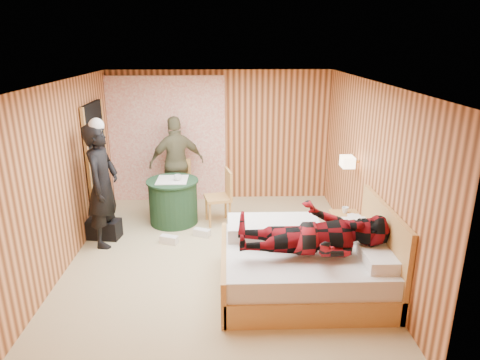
{
  "coord_description": "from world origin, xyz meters",
  "views": [
    {
      "loc": [
        0.15,
        -5.6,
        3.02
      ],
      "look_at": [
        0.32,
        0.39,
        1.05
      ],
      "focal_mm": 32.0,
      "sensor_mm": 36.0,
      "label": 1
    }
  ],
  "objects_px": {
    "woman_standing": "(103,186)",
    "duffel_bag": "(103,229)",
    "bed": "(306,265)",
    "man_on_bed": "(315,224)",
    "wall_lamp": "(348,162)",
    "man_at_table": "(177,163)",
    "nightstand": "(346,234)",
    "chair_near": "(222,193)",
    "chair_far": "(178,180)",
    "round_table": "(173,201)"
  },
  "relations": [
    {
      "from": "woman_standing",
      "to": "duffel_bag",
      "type": "bearing_deg",
      "value": 39.32
    },
    {
      "from": "bed",
      "to": "man_on_bed",
      "type": "distance_m",
      "value": 0.7
    },
    {
      "from": "duffel_bag",
      "to": "wall_lamp",
      "type": "bearing_deg",
      "value": 5.69
    },
    {
      "from": "man_at_table",
      "to": "nightstand",
      "type": "bearing_deg",
      "value": 126.39
    },
    {
      "from": "bed",
      "to": "chair_near",
      "type": "bearing_deg",
      "value": 117.2
    },
    {
      "from": "chair_far",
      "to": "woman_standing",
      "type": "relative_size",
      "value": 0.49
    },
    {
      "from": "nightstand",
      "to": "man_on_bed",
      "type": "xyz_separation_m",
      "value": [
        -0.73,
        -1.17,
        0.69
      ]
    },
    {
      "from": "duffel_bag",
      "to": "chair_far",
      "type": "bearing_deg",
      "value": 59.22
    },
    {
      "from": "round_table",
      "to": "man_on_bed",
      "type": "xyz_separation_m",
      "value": [
        1.94,
        -2.34,
        0.59
      ]
    },
    {
      "from": "nightstand",
      "to": "duffel_bag",
      "type": "bearing_deg",
      "value": 171.01
    },
    {
      "from": "wall_lamp",
      "to": "chair_far",
      "type": "distance_m",
      "value": 3.19
    },
    {
      "from": "wall_lamp",
      "to": "round_table",
      "type": "relative_size",
      "value": 0.3
    },
    {
      "from": "wall_lamp",
      "to": "chair_near",
      "type": "bearing_deg",
      "value": 157.02
    },
    {
      "from": "nightstand",
      "to": "duffel_bag",
      "type": "distance_m",
      "value": 3.78
    },
    {
      "from": "bed",
      "to": "round_table",
      "type": "height_order",
      "value": "bed"
    },
    {
      "from": "chair_near",
      "to": "duffel_bag",
      "type": "xyz_separation_m",
      "value": [
        -1.9,
        -0.55,
        -0.39
      ]
    },
    {
      "from": "round_table",
      "to": "man_on_bed",
      "type": "relative_size",
      "value": 0.5
    },
    {
      "from": "nightstand",
      "to": "round_table",
      "type": "height_order",
      "value": "round_table"
    },
    {
      "from": "wall_lamp",
      "to": "bed",
      "type": "relative_size",
      "value": 0.13
    },
    {
      "from": "woman_standing",
      "to": "man_at_table",
      "type": "height_order",
      "value": "woman_standing"
    },
    {
      "from": "bed",
      "to": "round_table",
      "type": "relative_size",
      "value": 2.34
    },
    {
      "from": "bed",
      "to": "duffel_bag",
      "type": "height_order",
      "value": "bed"
    },
    {
      "from": "wall_lamp",
      "to": "nightstand",
      "type": "height_order",
      "value": "wall_lamp"
    },
    {
      "from": "round_table",
      "to": "woman_standing",
      "type": "distance_m",
      "value": 1.33
    },
    {
      "from": "chair_far",
      "to": "chair_near",
      "type": "relative_size",
      "value": 0.99
    },
    {
      "from": "wall_lamp",
      "to": "woman_standing",
      "type": "distance_m",
      "value": 3.67
    },
    {
      "from": "bed",
      "to": "chair_far",
      "type": "bearing_deg",
      "value": 124.04
    },
    {
      "from": "round_table",
      "to": "man_on_bed",
      "type": "distance_m",
      "value": 3.1
    },
    {
      "from": "wall_lamp",
      "to": "duffel_bag",
      "type": "distance_m",
      "value": 3.95
    },
    {
      "from": "wall_lamp",
      "to": "nightstand",
      "type": "relative_size",
      "value": 0.44
    },
    {
      "from": "wall_lamp",
      "to": "man_on_bed",
      "type": "bearing_deg",
      "value": -116.97
    },
    {
      "from": "bed",
      "to": "chair_near",
      "type": "distance_m",
      "value": 2.35
    },
    {
      "from": "chair_near",
      "to": "woman_standing",
      "type": "relative_size",
      "value": 0.5
    },
    {
      "from": "chair_near",
      "to": "woman_standing",
      "type": "xyz_separation_m",
      "value": [
        -1.78,
        -0.74,
        0.4
      ]
    },
    {
      "from": "woman_standing",
      "to": "man_on_bed",
      "type": "bearing_deg",
      "value": -112.34
    },
    {
      "from": "wall_lamp",
      "to": "man_on_bed",
      "type": "distance_m",
      "value": 1.73
    },
    {
      "from": "chair_far",
      "to": "round_table",
      "type": "bearing_deg",
      "value": -77.7
    },
    {
      "from": "woman_standing",
      "to": "man_on_bed",
      "type": "xyz_separation_m",
      "value": [
        2.88,
        -1.58,
        0.05
      ]
    },
    {
      "from": "nightstand",
      "to": "round_table",
      "type": "xyz_separation_m",
      "value": [
        -2.67,
        1.17,
        0.1
      ]
    },
    {
      "from": "chair_far",
      "to": "duffel_bag",
      "type": "height_order",
      "value": "chair_far"
    },
    {
      "from": "bed",
      "to": "woman_standing",
      "type": "distance_m",
      "value": 3.22
    },
    {
      "from": "bed",
      "to": "duffel_bag",
      "type": "bearing_deg",
      "value": 152.76
    },
    {
      "from": "bed",
      "to": "man_at_table",
      "type": "height_order",
      "value": "man_at_table"
    },
    {
      "from": "bed",
      "to": "nightstand",
      "type": "relative_size",
      "value": 3.47
    },
    {
      "from": "duffel_bag",
      "to": "man_on_bed",
      "type": "height_order",
      "value": "man_on_bed"
    },
    {
      "from": "bed",
      "to": "nightstand",
      "type": "distance_m",
      "value": 1.21
    },
    {
      "from": "wall_lamp",
      "to": "man_on_bed",
      "type": "xyz_separation_m",
      "value": [
        -0.77,
        -1.52,
        -0.31
      ]
    },
    {
      "from": "nightstand",
      "to": "chair_far",
      "type": "xyz_separation_m",
      "value": [
        -2.65,
        1.87,
        0.24
      ]
    },
    {
      "from": "man_on_bed",
      "to": "woman_standing",
      "type": "bearing_deg",
      "value": 151.3
    },
    {
      "from": "duffel_bag",
      "to": "woman_standing",
      "type": "distance_m",
      "value": 0.82
    }
  ]
}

